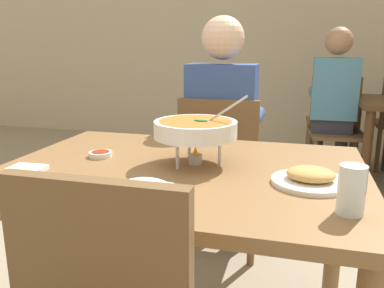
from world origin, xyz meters
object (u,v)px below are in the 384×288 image
(sauce_dish, at_px, (101,154))
(chair_bg_window, at_px, (341,115))
(diner_main, at_px, (223,124))
(appetizer_plate, at_px, (310,178))
(patron_bg_middle, at_px, (334,97))
(chair_diner_main, at_px, (221,167))
(curry_bowl, at_px, (196,129))
(dining_table_main, at_px, (181,194))
(rice_plate, at_px, (144,192))
(chair_bg_middle, at_px, (336,123))
(drink_glass, at_px, (351,193))

(sauce_dish, xyz_separation_m, chair_bg_window, (1.14, 2.70, -0.24))
(diner_main, bearing_deg, appetizer_plate, -62.73)
(chair_bg_window, relative_size, patron_bg_middle, 0.69)
(appetizer_plate, bearing_deg, diner_main, 117.27)
(chair_diner_main, relative_size, curry_bowl, 2.71)
(dining_table_main, relative_size, diner_main, 0.98)
(rice_plate, distance_m, patron_bg_middle, 2.61)
(appetizer_plate, bearing_deg, chair_bg_middle, 83.45)
(chair_diner_main, height_order, diner_main, diner_main)
(curry_bowl, relative_size, patron_bg_middle, 0.25)
(chair_diner_main, height_order, chair_bg_middle, same)
(drink_glass, bearing_deg, chair_bg_middle, 86.06)
(chair_diner_main, xyz_separation_m, sauce_dish, (-0.34, -0.71, 0.24))
(dining_table_main, height_order, rice_plate, rice_plate)
(dining_table_main, xyz_separation_m, patron_bg_middle, (0.67, 2.20, 0.11))
(diner_main, height_order, appetizer_plate, diner_main)
(sauce_dish, bearing_deg, chair_diner_main, 64.16)
(rice_plate, height_order, appetizer_plate, same)
(curry_bowl, xyz_separation_m, sauce_dish, (-0.38, -0.00, -0.12))
(chair_bg_window, bearing_deg, curry_bowl, -105.66)
(rice_plate, bearing_deg, diner_main, 89.24)
(chair_diner_main, xyz_separation_m, patron_bg_middle, (0.67, 1.45, 0.24))
(patron_bg_middle, bearing_deg, chair_diner_main, -114.90)
(diner_main, distance_m, rice_plate, 1.10)
(chair_diner_main, height_order, curry_bowl, curry_bowl)
(patron_bg_middle, bearing_deg, sauce_dish, -115.22)
(appetizer_plate, distance_m, drink_glass, 0.23)
(diner_main, relative_size, sauce_dish, 14.56)
(rice_plate, bearing_deg, curry_bowl, 81.73)
(sauce_dish, height_order, chair_bg_window, chair_bg_window)
(diner_main, distance_m, chair_bg_window, 2.12)
(diner_main, height_order, sauce_dish, diner_main)
(dining_table_main, relative_size, rice_plate, 5.34)
(chair_diner_main, height_order, sauce_dish, chair_diner_main)
(diner_main, bearing_deg, chair_bg_middle, 64.53)
(appetizer_plate, height_order, sauce_dish, appetizer_plate)
(chair_diner_main, bearing_deg, drink_glass, -62.60)
(rice_plate, xyz_separation_m, sauce_dish, (-0.33, 0.36, -0.01))
(chair_diner_main, bearing_deg, chair_bg_middle, 65.01)
(curry_bowl, relative_size, sauce_dish, 3.69)
(rice_plate, distance_m, chair_bg_window, 3.17)
(diner_main, bearing_deg, curry_bowl, -86.98)
(rice_plate, relative_size, patron_bg_middle, 0.18)
(sauce_dish, bearing_deg, chair_bg_window, 67.15)
(sauce_dish, height_order, drink_glass, drink_glass)
(curry_bowl, bearing_deg, sauce_dish, -179.27)
(chair_diner_main, distance_m, curry_bowl, 0.79)
(curry_bowl, bearing_deg, rice_plate, -98.27)
(diner_main, height_order, chair_bg_middle, diner_main)
(chair_diner_main, distance_m, patron_bg_middle, 1.61)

